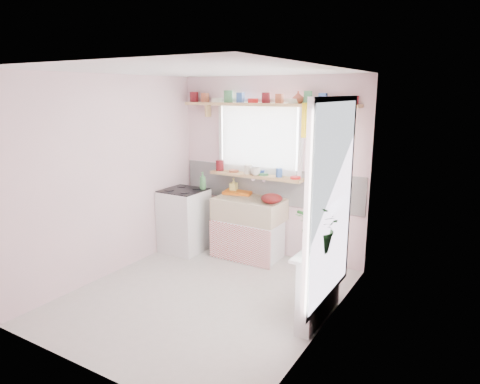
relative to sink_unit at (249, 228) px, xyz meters
The scene contains 19 objects.
room 1.31m from the sink_unit, 28.17° to the right, with size 3.20×3.20×3.20m.
sink_unit is the anchor object (origin of this frame).
cooker 0.98m from the sink_unit, 165.62° to the right, with size 0.58×0.58×0.93m.
radiator_ledge 1.82m from the sink_unit, 37.05° to the right, with size 0.22×0.95×0.78m.
windowsill 0.73m from the sink_unit, 90.00° to the left, with size 1.40×0.22×0.04m, color tan.
pine_shelf 1.70m from the sink_unit, 49.64° to the left, with size 2.52×0.24×0.04m, color tan.
shelf_crockery 1.78m from the sink_unit, 53.18° to the left, with size 2.47×0.11×0.12m.
sill_crockery 0.81m from the sink_unit, 104.89° to the left, with size 1.35×0.11×0.12m.
dish_tray 0.57m from the sink_unit, 144.69° to the left, with size 0.40×0.30×0.04m, color orange.
colander 0.61m from the sink_unit, ahead, with size 0.29×0.29×0.13m, color #530E0E.
jade_plant 2.01m from the sink_unit, 39.62° to the right, with size 0.45×0.39×0.51m, color #2A5F26.
fruit_bowl 1.66m from the sink_unit, 32.61° to the right, with size 0.27×0.27×0.07m, color white.
herb_pot 1.86m from the sink_unit, 41.15° to the right, with size 0.11×0.07×0.21m, color #29682D.
soap_bottle_sink 0.68m from the sink_unit, 151.16° to the left, with size 0.10×0.10×0.21m, color #D8CC60.
sill_cup 0.79m from the sink_unit, 77.26° to the left, with size 0.13×0.13×0.11m, color beige.
sill_bowl 0.80m from the sink_unit, 87.07° to the left, with size 0.21×0.21×0.07m, color #30439C.
shelf_vase 1.89m from the sink_unit, 19.89° to the left, with size 0.15×0.15×0.15m, color #A84833.
cooker_bottle 0.95m from the sink_unit, behind, with size 0.10×0.10×0.25m, color #3E7C44.
fruit 1.67m from the sink_unit, 32.31° to the right, with size 0.20×0.14×0.10m.
Camera 1 is at (2.66, -3.67, 2.29)m, focal length 32.00 mm.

